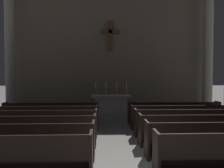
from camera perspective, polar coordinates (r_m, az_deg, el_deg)
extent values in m
cube|color=black|center=(4.81, -5.38, -17.65)|extent=(0.06, 0.50, 0.95)
cube|color=black|center=(6.22, -23.92, -13.67)|extent=(3.90, 0.40, 0.05)
cube|color=black|center=(5.95, -24.79, -11.68)|extent=(3.90, 0.05, 0.50)
cube|color=black|center=(6.44, -23.28, -15.18)|extent=(3.90, 0.04, 0.40)
cube|color=black|center=(5.77, -4.80, -14.22)|extent=(0.06, 0.50, 0.95)
cube|color=black|center=(7.14, -20.84, -11.54)|extent=(3.90, 0.40, 0.05)
cube|color=black|center=(6.87, -21.49, -9.74)|extent=(3.90, 0.05, 0.50)
cube|color=black|center=(7.36, -20.36, -12.92)|extent=(3.90, 0.04, 0.40)
cube|color=black|center=(6.75, -4.39, -11.76)|extent=(0.06, 0.50, 0.95)
cube|color=black|center=(8.08, -18.50, -9.89)|extent=(3.90, 0.40, 0.05)
cube|color=black|center=(7.81, -19.00, -8.25)|extent=(3.90, 0.05, 0.50)
cube|color=black|center=(8.30, -18.13, -11.15)|extent=(3.90, 0.04, 0.40)
cube|color=black|center=(7.74, -4.10, -9.94)|extent=(0.06, 0.50, 0.95)
cube|color=black|center=(9.04, -16.67, -8.57)|extent=(3.90, 0.40, 0.05)
cube|color=black|center=(8.77, -17.07, -7.07)|extent=(3.90, 0.05, 0.50)
cube|color=black|center=(9.25, -16.38, -9.73)|extent=(3.90, 0.04, 0.40)
cube|color=black|center=(8.73, -3.87, -8.52)|extent=(0.06, 0.50, 0.95)
cube|color=black|center=(10.01, -15.21, -7.49)|extent=(3.90, 0.40, 0.05)
cube|color=black|center=(9.75, -15.52, -6.12)|extent=(3.90, 0.05, 0.50)
cube|color=black|center=(10.22, -14.96, -8.57)|extent=(3.90, 0.04, 0.40)
cube|color=black|center=(9.73, -3.69, -7.40)|extent=(0.06, 0.50, 0.95)
cube|color=black|center=(10.60, -25.81, -6.82)|extent=(0.06, 0.50, 0.95)
cube|color=black|center=(4.92, 11.32, -17.20)|extent=(0.06, 0.50, 0.95)
cube|color=black|center=(6.56, 26.60, -12.86)|extent=(3.90, 0.40, 0.05)
cube|color=black|center=(6.78, 25.81, -14.34)|extent=(3.90, 0.04, 0.40)
cube|color=black|center=(5.87, 8.94, -13.95)|extent=(0.06, 0.50, 0.95)
cube|color=black|center=(7.44, 22.77, -11.00)|extent=(3.90, 0.40, 0.05)
cube|color=black|center=(7.18, 23.57, -9.25)|extent=(3.90, 0.05, 0.50)
cube|color=black|center=(7.65, 22.16, -12.36)|extent=(3.90, 0.04, 0.40)
cube|color=black|center=(6.83, 7.27, -11.60)|extent=(0.06, 0.50, 0.95)
cube|color=black|center=(8.35, 19.80, -9.51)|extent=(3.90, 0.40, 0.05)
cube|color=black|center=(8.09, 20.43, -7.91)|extent=(3.90, 0.05, 0.50)
cube|color=black|center=(8.56, 19.32, -10.75)|extent=(3.90, 0.04, 0.40)
cube|color=black|center=(7.81, 6.04, -9.83)|extent=(0.06, 0.50, 0.95)
cube|color=black|center=(9.28, 17.43, -8.29)|extent=(3.90, 0.40, 0.05)
cube|color=black|center=(9.02, 17.94, -6.82)|extent=(3.90, 0.05, 0.50)
cube|color=black|center=(9.49, 17.05, -9.43)|extent=(3.90, 0.04, 0.40)
cube|color=black|center=(8.79, 5.08, -8.45)|extent=(0.06, 0.50, 0.95)
cube|color=black|center=(10.23, 15.51, -7.29)|extent=(3.90, 0.40, 0.05)
cube|color=black|center=(9.97, 15.92, -5.94)|extent=(3.90, 0.05, 0.50)
cube|color=black|center=(10.43, 15.20, -8.35)|extent=(3.90, 0.04, 0.40)
cube|color=black|center=(9.78, 4.33, -7.34)|extent=(0.06, 0.50, 0.95)
cube|color=black|center=(10.96, 25.54, -6.52)|extent=(0.06, 0.50, 0.95)
cube|color=#ADA89E|center=(14.25, -24.49, -6.02)|extent=(0.80, 0.80, 0.20)
cylinder|color=#ADA89E|center=(14.18, -24.73, 8.10)|extent=(0.57, 0.57, 7.20)
cube|color=#ADA89E|center=(14.59, 23.24, -5.81)|extent=(0.80, 0.80, 0.20)
cylinder|color=#ADA89E|center=(14.52, 23.47, 7.99)|extent=(0.57, 0.57, 7.20)
cube|color=#A8A399|center=(12.39, -0.21, -5.46)|extent=(1.76, 0.72, 0.88)
cube|color=#A8A399|center=(12.33, -0.21, -3.15)|extent=(2.20, 0.90, 0.12)
cube|color=silver|center=(12.33, -0.21, -2.85)|extent=(2.09, 0.86, 0.01)
cylinder|color=#B79338|center=(12.33, -4.17, -2.78)|extent=(0.16, 0.16, 0.02)
cylinder|color=#B79338|center=(12.31, -4.17, -1.94)|extent=(0.07, 0.07, 0.39)
cylinder|color=silver|center=(12.29, -4.17, -0.31)|extent=(0.04, 0.04, 0.32)
cylinder|color=#B79338|center=(12.32, -1.61, -2.78)|extent=(0.16, 0.16, 0.02)
cylinder|color=#B79338|center=(12.30, -1.61, -1.94)|extent=(0.07, 0.07, 0.39)
cylinder|color=silver|center=(12.28, -1.61, -0.31)|extent=(0.04, 0.04, 0.32)
cylinder|color=#B79338|center=(12.34, 1.18, -2.77)|extent=(0.16, 0.16, 0.02)
cylinder|color=#B79338|center=(12.32, 1.18, -1.93)|extent=(0.07, 0.07, 0.39)
cylinder|color=silver|center=(12.30, 1.19, -0.30)|extent=(0.04, 0.04, 0.32)
cylinder|color=#B79338|center=(12.38, 3.73, -2.75)|extent=(0.16, 0.16, 0.02)
cylinder|color=#B79338|center=(12.37, 3.73, -1.92)|extent=(0.07, 0.07, 0.39)
cylinder|color=silver|center=(12.35, 3.73, -0.30)|extent=(0.04, 0.04, 0.32)
cube|color=#706656|center=(14.40, -0.48, 10.43)|extent=(12.52, 0.25, 8.29)
cube|color=brown|center=(14.23, -0.46, 12.21)|extent=(0.22, 0.22, 1.86)
cube|color=brown|center=(14.28, -0.46, 13.32)|extent=(1.19, 0.22, 0.22)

